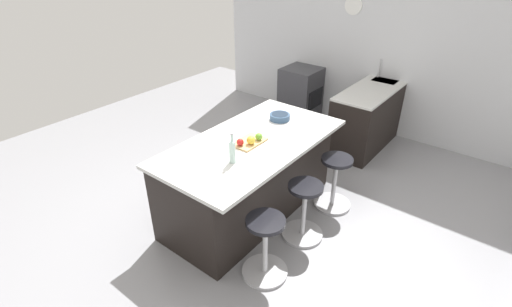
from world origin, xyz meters
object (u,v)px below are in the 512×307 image
Objects in this scene: kitchen_island at (249,176)px; cutting_board at (249,142)px; apple_green at (259,137)px; water_bottle at (232,151)px; apple_red at (240,142)px; oven_range at (301,93)px; stool_by_window at (334,184)px; fruit_bowl at (280,116)px; stool_middle at (304,212)px; stool_near_camera at (265,249)px; apple_yellow at (251,140)px.

cutting_board reaches higher than kitchen_island.
cutting_board is 0.12m from apple_green.
cutting_board is 1.15× the size of water_bottle.
oven_range is at bearing -160.13° from apple_red.
stool_by_window is at bearing 141.16° from apple_red.
fruit_bowl is (-0.67, -0.08, 0.03)m from cutting_board.
stool_middle is 2.72× the size of fruit_bowl.
apple_yellow is at bearing -132.83° from stool_near_camera.
oven_range is 3.03m from apple_yellow.
stool_middle is 7.19× the size of apple_yellow.
kitchen_island is at bearing -139.26° from cutting_board.
apple_yellow reaches higher than apple_red.
apple_yellow reaches higher than stool_middle.
apple_yellow is (0.10, -0.62, 0.69)m from stool_middle.
apple_red is 0.81m from fruit_bowl.
apple_green is (-0.12, 0.01, -0.01)m from apple_yellow.
oven_range is 3.09m from apple_red.
apple_green reaches higher than stool_by_window.
fruit_bowl is (-0.71, -0.14, -0.03)m from apple_yellow.
cutting_board is 4.01× the size of apple_yellow.
stool_middle is 8.69× the size of apple_red.
oven_range is 3.77m from stool_near_camera.
stool_middle is at bearing 180.00° from stool_near_camera.
stool_by_window is 2.07× the size of water_bottle.
cutting_board is 0.14m from apple_red.
stool_by_window is 0.67m from stool_middle.
kitchen_island is at bearing -47.33° from stool_by_window.
apple_yellow reaches higher than kitchen_island.
cutting_board reaches higher than stool_by_window.
apple_yellow is at bearing 48.29° from kitchen_island.
fruit_bowl reaches higher than stool_by_window.
apple_red is 0.31× the size of fruit_bowl.
apple_red is 0.83× the size of apple_yellow.
stool_middle is at bearing 90.00° from kitchen_island.
kitchen_island is 0.79m from fruit_bowl.
apple_yellow reaches higher than fruit_bowl.
kitchen_island is (2.67, 0.99, 0.03)m from oven_range.
cutting_board is at bearing -36.86° from apple_green.
water_bottle reaches higher than oven_range.
water_bottle reaches higher than apple_green.
apple_green is at bearing -43.64° from stool_by_window.
water_bottle is at bearing 17.07° from cutting_board.
oven_range is 1.35× the size of stool_near_camera.
apple_yellow reaches higher than stool_near_camera.
apple_red reaches higher than stool_near_camera.
apple_green is at bearing 13.74° from fruit_bowl.
oven_range is at bearing -158.28° from apple_yellow.
apple_red is 0.11m from apple_yellow.
apple_yellow is (0.10, 0.11, 0.52)m from kitchen_island.
cutting_board is at bearing 40.74° from kitchen_island.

